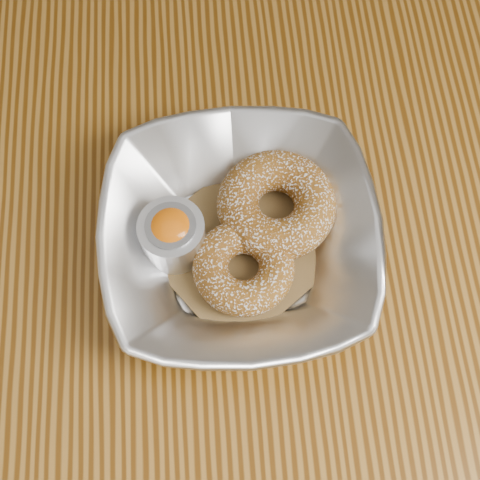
{
  "coord_description": "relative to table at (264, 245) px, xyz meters",
  "views": [
    {
      "loc": [
        -0.05,
        -0.29,
        1.34
      ],
      "look_at": [
        -0.03,
        -0.05,
        0.78
      ],
      "focal_mm": 50.0,
      "sensor_mm": 36.0,
      "label": 1
    }
  ],
  "objects": [
    {
      "name": "table",
      "position": [
        0.0,
        0.0,
        0.0
      ],
      "size": [
        1.2,
        0.8,
        0.75
      ],
      "color": "brown",
      "rests_on": "ground_plane"
    },
    {
      "name": "donut_front",
      "position": [
        -0.03,
        -0.07,
        0.13
      ],
      "size": [
        0.1,
        0.1,
        0.03
      ],
      "primitive_type": "torus",
      "rotation": [
        0.0,
        0.0,
        0.03
      ],
      "color": "brown",
      "rests_on": "parchment"
    },
    {
      "name": "donut_back",
      "position": [
        0.01,
        -0.01,
        0.13
      ],
      "size": [
        0.15,
        0.15,
        0.04
      ],
      "primitive_type": "torus",
      "rotation": [
        0.0,
        0.0,
        0.42
      ],
      "color": "brown",
      "rests_on": "parchment"
    },
    {
      "name": "serving_bowl",
      "position": [
        -0.03,
        -0.05,
        0.13
      ],
      "size": [
        0.25,
        0.25,
        0.06
      ],
      "primitive_type": "imported",
      "color": "silver",
      "rests_on": "table"
    },
    {
      "name": "ramekin",
      "position": [
        -0.09,
        -0.04,
        0.13
      ],
      "size": [
        0.06,
        0.06,
        0.05
      ],
      "color": "silver",
      "rests_on": "table"
    },
    {
      "name": "ground_plane",
      "position": [
        0.0,
        0.0,
        -0.65
      ],
      "size": [
        4.0,
        4.0,
        0.0
      ],
      "primitive_type": "plane",
      "color": "#565659",
      "rests_on": "ground"
    },
    {
      "name": "parchment",
      "position": [
        -0.03,
        -0.05,
        0.11
      ],
      "size": [
        0.2,
        0.2,
        0.0
      ],
      "primitive_type": "cube",
      "rotation": [
        0.0,
        0.0,
        0.65
      ],
      "color": "brown",
      "rests_on": "table"
    }
  ]
}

